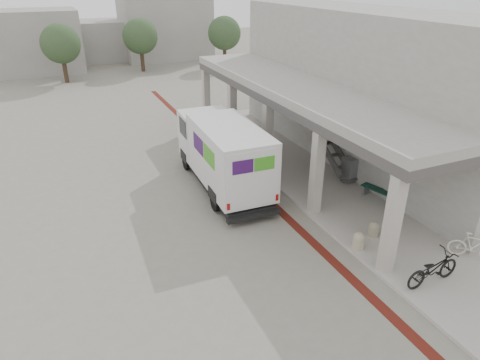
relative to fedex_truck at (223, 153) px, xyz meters
name	(u,v)px	position (x,y,z in m)	size (l,w,h in m)	color
ground	(271,232)	(0.22, -4.10, -1.59)	(120.00, 120.00, 0.00)	slate
bike_lane_stripe	(270,202)	(1.22, -2.10, -1.59)	(0.35, 40.00, 0.01)	#511710
sidewalk	(361,208)	(4.22, -4.10, -1.53)	(4.40, 28.00, 0.12)	#9D968D
transit_building	(357,91)	(7.05, 0.40, 1.81)	(7.60, 17.00, 7.00)	gray
distant_backdrop	(80,37)	(-2.62, 31.78, 1.11)	(28.00, 10.00, 6.50)	gray
tree_left	(61,44)	(-4.78, 23.90, 1.59)	(3.20, 3.20, 4.80)	#38281C
tree_mid	(140,36)	(2.22, 25.90, 1.59)	(3.20, 3.20, 4.80)	#38281C
tree_right	(224,33)	(10.22, 24.90, 1.59)	(3.20, 3.20, 4.80)	#38281C
fedex_truck	(223,153)	(0.00, 0.00, 0.00)	(2.43, 7.08, 2.99)	black
bench	(383,194)	(5.27, -4.07, -1.15)	(0.91, 1.93, 0.44)	slate
bollard_near	(374,229)	(3.25, -5.94, -1.20)	(0.36, 0.36, 0.55)	gray
bollard_far	(359,240)	(2.32, -6.31, -1.18)	(0.39, 0.39, 0.58)	tan
utility_cabinet	(349,169)	(5.22, -1.92, -0.94)	(0.47, 0.63, 1.05)	slate
bicycle_black	(433,269)	(3.13, -8.65, -0.97)	(0.67, 1.92, 1.01)	black
bicycle_cream	(474,246)	(5.28, -8.27, -1.01)	(0.43, 1.52, 0.91)	beige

